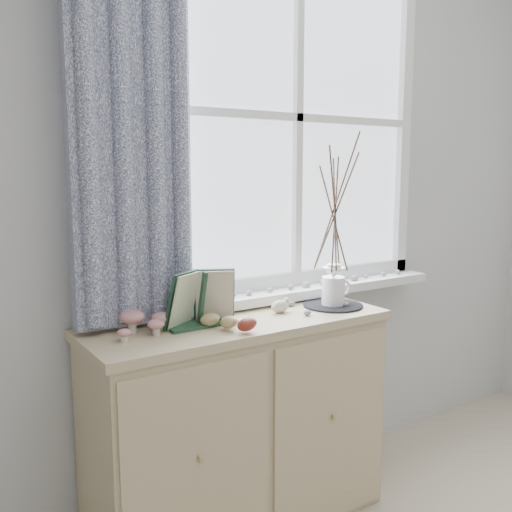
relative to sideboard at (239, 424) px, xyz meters
The scene contains 8 objects.
sideboard is the anchor object (origin of this frame).
botanical_book 0.56m from the sideboard, behind, with size 0.31×0.13×0.22m, color #1E3F2B, non-canonical shape.
toadstool_cluster 0.61m from the sideboard, behind, with size 0.22×0.15×0.08m.
wooden_eggs 0.48m from the sideboard, 136.54° to the right, with size 0.14×0.18×0.07m.
songbird_figurine 0.49m from the sideboard, ahead, with size 0.11×0.05×0.06m, color beige, non-canonical shape.
crocheted_doily 0.62m from the sideboard, ahead, with size 0.25×0.25×0.01m, color black.
twig_pitcher 0.96m from the sideboard, ahead, with size 0.31×0.31×0.73m.
sideboard_pebbles 0.56m from the sideboard, ahead, with size 0.25×0.19×0.02m.
Camera 1 is at (-1.27, -0.07, 1.42)m, focal length 40.00 mm.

